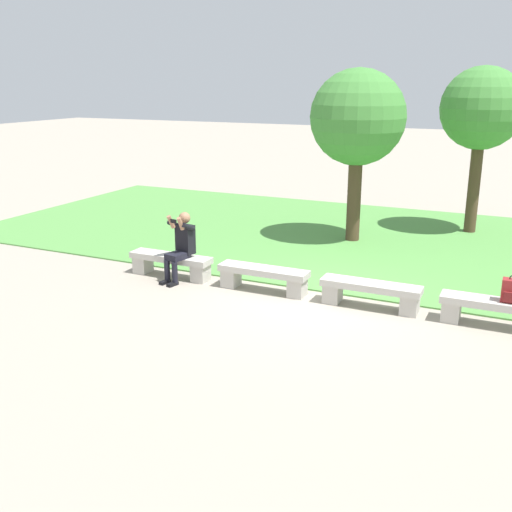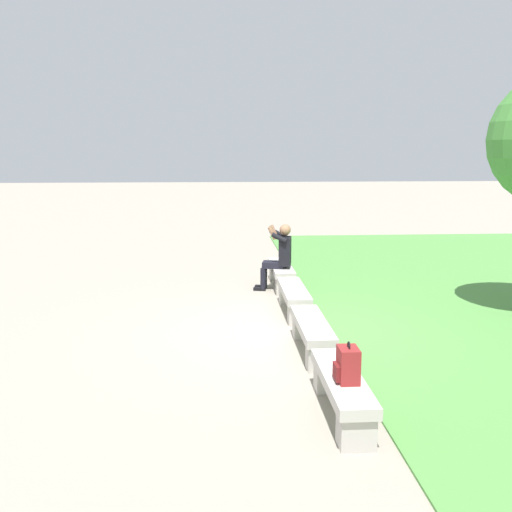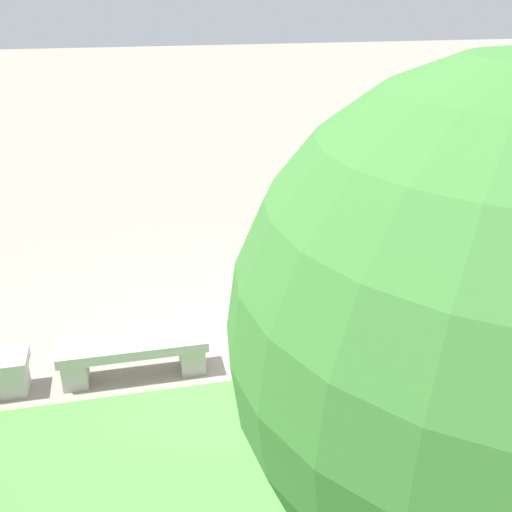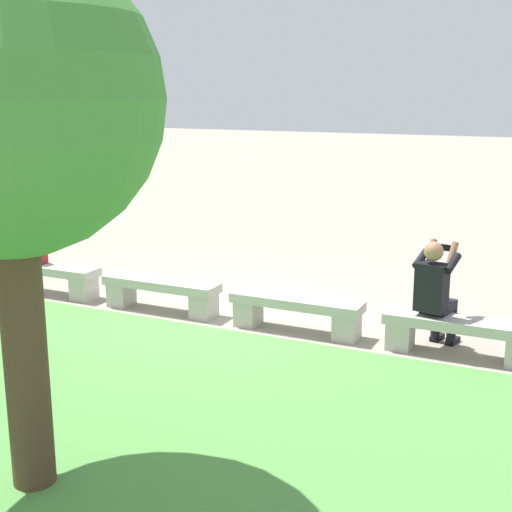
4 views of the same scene
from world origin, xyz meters
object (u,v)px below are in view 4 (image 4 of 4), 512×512
Objects in this scene: bench_mid at (161,291)px; backpack at (36,252)px; bench_far at (47,275)px; bench_main at (459,332)px; person_photographer at (436,290)px; tree_behind_wall at (6,105)px; bench_near at (296,309)px.

bench_mid is 2.19m from backpack.
bench_mid is at bearing 180.00° from bench_far.
bench_main and bench_mid have the same top height.
bench_main is 1.00× the size of bench_mid.
person_photographer is at bearing -179.24° from bench_far.
backpack is at bearing 0.82° from person_photographer.
bench_main is 0.42× the size of tree_behind_wall.
bench_mid is (3.98, 0.00, 0.00)m from bench_main.
bench_far is (5.98, 0.00, 0.00)m from bench_main.
bench_main is 5.98m from bench_far.
bench_far is 5.69m from person_photographer.
bench_near is 4.17m from backpack.
bench_near is 1.75m from person_photographer.
bench_far is at bearing -177.21° from backpack.
backpack is at bearing 0.23° from bench_mid.
backpack is (0.18, 0.01, 0.33)m from bench_far.
tree_behind_wall reaches higher than person_photographer.
person_photographer is at bearing -179.18° from backpack.
bench_far is 0.42× the size of tree_behind_wall.
bench_near is 1.00× the size of bench_mid.
bench_near is 0.42× the size of tree_behind_wall.
person_photographer is at bearing -178.82° from bench_mid.
tree_behind_wall is at bearing 83.50° from bench_near.
bench_main and bench_near have the same top height.
bench_main is at bearing 180.00° from bench_near.
bench_mid is 1.28× the size of person_photographer.
tree_behind_wall reaches higher than bench_far.
bench_far is at bearing 0.00° from bench_mid.
backpack is (2.17, 0.01, 0.33)m from bench_mid.
bench_main is at bearing 165.91° from person_photographer.
bench_near is at bearing 2.56° from person_photographer.
tree_behind_wall reaches higher than bench_near.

